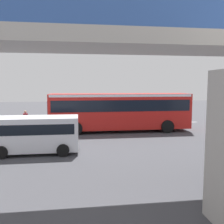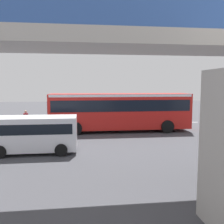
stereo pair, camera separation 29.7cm
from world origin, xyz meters
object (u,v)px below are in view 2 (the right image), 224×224
(pedestrian, at_px, (26,121))
(traffic_sign, at_px, (66,106))
(parked_van, at_px, (34,132))
(bicycle_green, at_px, (220,138))
(city_bus, at_px, (120,109))
(bicycle_red, at_px, (223,132))

(pedestrian, xyz_separation_m, traffic_sign, (-3.05, -3.29, 1.00))
(parked_van, height_order, bicycle_green, parked_van)
(city_bus, height_order, parked_van, city_bus)
(bicycle_green, bearing_deg, traffic_sign, -40.15)
(bicycle_green, xyz_separation_m, pedestrian, (13.70, -5.70, 0.51))
(parked_van, relative_size, pedestrian, 2.68)
(pedestrian, height_order, traffic_sign, traffic_sign)
(parked_van, relative_size, traffic_sign, 1.71)
(city_bus, xyz_separation_m, traffic_sign, (4.71, -3.89, 0.01))
(bicycle_red, distance_m, traffic_sign, 14.05)
(bicycle_green, height_order, pedestrian, pedestrian)
(bicycle_green, height_order, bicycle_red, same)
(bicycle_green, distance_m, pedestrian, 14.85)
(pedestrian, relative_size, traffic_sign, 0.64)
(city_bus, xyz_separation_m, bicycle_green, (-5.94, 5.09, -1.51))
(city_bus, relative_size, pedestrian, 6.44)
(bicycle_red, xyz_separation_m, traffic_sign, (12.01, -7.14, 1.52))
(city_bus, bearing_deg, traffic_sign, -39.58)
(bicycle_green, xyz_separation_m, traffic_sign, (10.65, -8.98, 1.52))
(city_bus, bearing_deg, parked_van, 45.16)
(city_bus, bearing_deg, bicycle_green, 139.40)
(bicycle_green, relative_size, pedestrian, 0.99)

